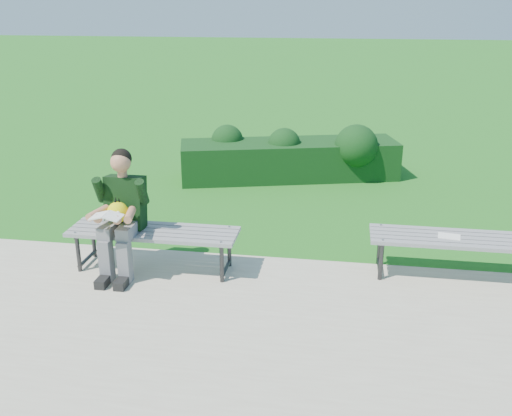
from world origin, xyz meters
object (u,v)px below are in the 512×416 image
object	(u,v)px
hedge	(294,156)
bench_right	(459,242)
bench_left	(153,235)
paper_sheet	(449,236)
seated_boy	(121,210)

from	to	relation	value
hedge	bench_right	world-z (taller)	hedge
bench_left	paper_sheet	bearing A→B (deg)	5.76
bench_left	paper_sheet	xyz separation A→B (m)	(3.07, 0.31, 0.06)
hedge	paper_sheet	size ratio (longest dim) A/B	14.80
hedge	bench_left	xyz separation A→B (m)	(-1.15, -3.66, 0.05)
paper_sheet	seated_boy	bearing A→B (deg)	-173.20
bench_left	seated_boy	world-z (taller)	seated_boy
paper_sheet	hedge	bearing A→B (deg)	119.87
hedge	seated_boy	bearing A→B (deg)	-111.07
hedge	paper_sheet	bearing A→B (deg)	-60.13
bench_right	paper_sheet	world-z (taller)	bench_right
hedge	bench_right	size ratio (longest dim) A/B	2.00
paper_sheet	bench_right	bearing A→B (deg)	0.00
hedge	paper_sheet	distance (m)	3.87
hedge	bench_left	size ratio (longest dim) A/B	2.00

